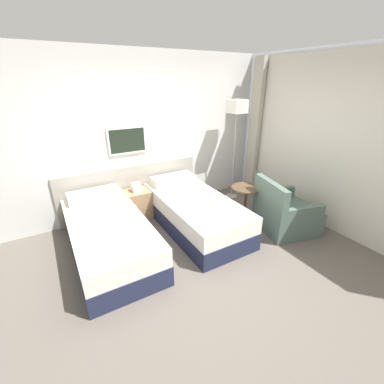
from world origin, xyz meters
TOP-DOWN VIEW (x-y plane):
  - ground_plane at (0.00, 0.00)m, footprint 16.00×16.00m
  - wall_headboard at (-0.01, 1.93)m, footprint 10.00×0.10m
  - wall_window at (2.36, -0.19)m, footprint 0.21×4.40m
  - bed_near_door at (-0.93, 0.86)m, footprint 0.96×2.03m
  - bed_near_window at (0.44, 0.86)m, footprint 0.96×2.03m
  - nightstand at (-0.24, 1.63)m, footprint 0.41×0.38m
  - floor_lamp at (1.72, 1.49)m, footprint 0.29×0.29m
  - side_table at (1.35, 0.67)m, footprint 0.50×0.50m
  - armchair at (1.66, 0.07)m, footprint 0.98×0.99m

SIDE VIEW (x-z plane):
  - ground_plane at x=0.00m, z-range 0.00..0.00m
  - nightstand at x=-0.24m, z-range -0.06..0.59m
  - armchair at x=1.66m, z-range -0.16..0.69m
  - bed_near_door at x=-0.93m, z-range -0.06..0.60m
  - bed_near_window at x=0.44m, z-range -0.06..0.60m
  - side_table at x=1.35m, z-range 0.12..0.71m
  - wall_headboard at x=-0.01m, z-range -0.05..2.65m
  - wall_window at x=2.36m, z-range -0.01..2.69m
  - floor_lamp at x=1.72m, z-range 0.71..2.63m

